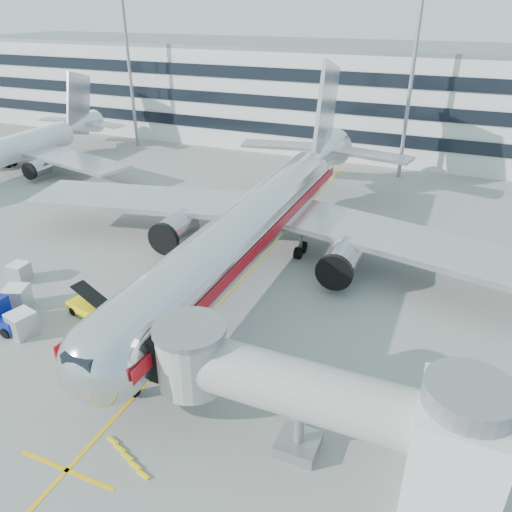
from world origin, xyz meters
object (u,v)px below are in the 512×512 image
at_px(cargo_container_right, 19,272).
at_px(cargo_container_front, 22,324).
at_px(main_jet, 260,217).
at_px(belt_loader, 96,310).
at_px(baggage_tug, 1,316).
at_px(cargo_container_left, 17,298).
at_px(ramp_worker, 129,299).

relative_size(cargo_container_right, cargo_container_front, 0.78).
bearing_deg(cargo_container_right, cargo_container_front, -42.61).
xyz_separation_m(cargo_container_right, cargo_container_front, (6.32, -5.82, 0.10)).
height_order(main_jet, cargo_container_right, main_jet).
bearing_deg(belt_loader, cargo_container_right, 168.27).
distance_m(main_jet, belt_loader, 16.22).
height_order(belt_loader, baggage_tug, belt_loader).
bearing_deg(cargo_container_right, baggage_tug, -53.49).
height_order(main_jet, cargo_container_front, main_jet).
bearing_deg(cargo_container_front, cargo_container_left, 141.27).
distance_m(main_jet, baggage_tug, 22.22).
relative_size(main_jet, ramp_worker, 25.62).
bearing_deg(main_jet, belt_loader, -119.14).
bearing_deg(belt_loader, ramp_worker, 49.44).
relative_size(main_jet, cargo_container_left, 22.90).
bearing_deg(cargo_container_left, ramp_worker, 21.46).
relative_size(main_jet, cargo_container_front, 25.09).
xyz_separation_m(main_jet, cargo_container_right, (-17.48, -11.80, -3.44)).
relative_size(baggage_tug, cargo_container_front, 1.56).
bearing_deg(ramp_worker, baggage_tug, -169.88).
xyz_separation_m(belt_loader, baggage_tug, (-5.50, -3.75, 0.33)).
bearing_deg(ramp_worker, belt_loader, -158.86).
distance_m(main_jet, cargo_container_left, 21.05).
bearing_deg(ramp_worker, cargo_container_front, -160.06).
height_order(cargo_container_front, ramp_worker, ramp_worker).
xyz_separation_m(baggage_tug, cargo_container_left, (-1.05, 2.44, -0.11)).
xyz_separation_m(belt_loader, cargo_container_left, (-6.55, -1.30, 0.23)).
height_order(main_jet, ramp_worker, main_jet).
distance_m(cargo_container_left, ramp_worker, 8.80).
xyz_separation_m(cargo_container_front, ramp_worker, (5.09, 5.71, 0.09)).
bearing_deg(cargo_container_left, cargo_container_front, -38.73).
bearing_deg(baggage_tug, cargo_container_left, 113.27).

